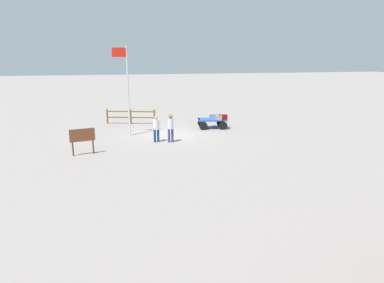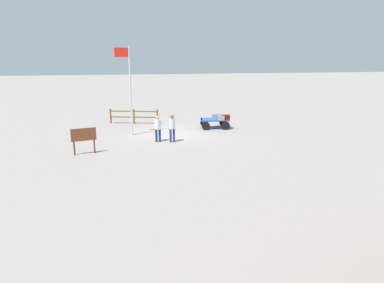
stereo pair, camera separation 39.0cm
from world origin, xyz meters
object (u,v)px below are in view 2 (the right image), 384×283
object	(u,v)px
suitcase_tan	(221,118)
flagpole	(129,84)
worker_trailing	(172,126)
signboard	(84,136)
luggage_cart	(215,122)
worker_lead	(158,127)
suitcase_navy	(216,116)
suitcase_grey	(225,117)

from	to	relation	value
suitcase_tan	flagpole	xyz separation A→B (m)	(6.17, 0.71, 2.47)
worker_trailing	signboard	bearing A→B (deg)	20.28
luggage_cart	suitcase_tan	size ratio (longest dim) A/B	3.87
worker_lead	luggage_cart	bearing A→B (deg)	-142.50
luggage_cart	worker_trailing	bearing A→B (deg)	45.62
luggage_cart	signboard	size ratio (longest dim) A/B	1.47
suitcase_navy	worker_trailing	bearing A→B (deg)	47.23
suitcase_grey	flagpole	bearing A→B (deg)	7.19
suitcase_navy	worker_trailing	distance (m)	5.31
suitcase_tan	flagpole	distance (m)	6.68
suitcase_navy	suitcase_tan	distance (m)	0.95
suitcase_navy	signboard	distance (m)	10.19
worker_lead	signboard	distance (m)	4.50
suitcase_tan	worker_trailing	bearing A→B (deg)	38.41
luggage_cart	worker_trailing	xyz separation A→B (m)	(3.36, 3.43, 0.52)
worker_lead	signboard	size ratio (longest dim) A/B	1.13
suitcase_grey	worker_lead	bearing A→B (deg)	30.25
luggage_cart	suitcase_grey	xyz separation A→B (m)	(-0.66, 0.38, 0.35)
suitcase_grey	flagpole	xyz separation A→B (m)	(6.48, 0.82, 2.46)
suitcase_navy	worker_lead	world-z (taller)	worker_lead
worker_trailing	suitcase_navy	bearing A→B (deg)	-132.77
worker_lead	worker_trailing	size ratio (longest dim) A/B	0.93
suitcase_grey	suitcase_navy	world-z (taller)	suitcase_grey
flagpole	signboard	xyz separation A→B (m)	(2.40, 4.03, -2.33)
signboard	suitcase_tan	bearing A→B (deg)	-151.05
worker_trailing	flagpole	size ratio (longest dim) A/B	0.30
suitcase_grey	worker_lead	size ratio (longest dim) A/B	0.40
suitcase_grey	suitcase_tan	distance (m)	0.33
suitcase_grey	suitcase_navy	xyz separation A→B (m)	(0.42, -0.84, -0.04)
luggage_cart	flagpole	bearing A→B (deg)	11.67
luggage_cart	suitcase_tan	bearing A→B (deg)	126.06
worker_trailing	signboard	size ratio (longest dim) A/B	1.21
luggage_cart	worker_lead	world-z (taller)	worker_lead
worker_lead	flagpole	size ratio (longest dim) A/B	0.28
suitcase_grey	suitcase_navy	bearing A→B (deg)	-63.31
suitcase_tan	flagpole	bearing A→B (deg)	6.60
suitcase_navy	flagpole	bearing A→B (deg)	15.34
suitcase_tan	worker_trailing	distance (m)	4.75
suitcase_grey	suitcase_navy	distance (m)	0.94
luggage_cart	flagpole	size ratio (longest dim) A/B	0.37
worker_lead	worker_trailing	world-z (taller)	worker_trailing
worker_lead	flagpole	xyz separation A→B (m)	(1.62, -2.01, 2.36)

